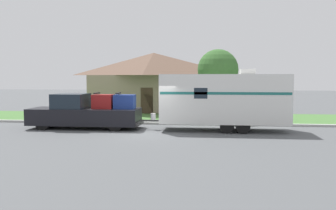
% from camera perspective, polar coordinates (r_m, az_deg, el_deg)
% --- Properties ---
extents(ground_plane, '(120.00, 120.00, 0.00)m').
position_cam_1_polar(ground_plane, '(19.77, -2.53, -4.36)').
color(ground_plane, '#515456').
extents(curb_strip, '(80.00, 0.30, 0.14)m').
position_cam_1_polar(curb_strip, '(23.44, -1.09, -2.79)').
color(curb_strip, '#ADADA8').
rests_on(curb_strip, ground_plane).
extents(lawn_strip, '(80.00, 7.00, 0.03)m').
position_cam_1_polar(lawn_strip, '(27.04, -0.08, -1.94)').
color(lawn_strip, '#477538').
rests_on(lawn_strip, ground_plane).
extents(house_across_street, '(10.66, 7.96, 5.07)m').
position_cam_1_polar(house_across_street, '(33.39, -2.19, 3.77)').
color(house_across_street, gray).
rests_on(house_across_street, ground_plane).
extents(pickup_truck, '(6.44, 2.08, 2.08)m').
position_cam_1_polar(pickup_truck, '(22.06, -12.50, -1.16)').
color(pickup_truck, black).
rests_on(pickup_truck, ground_plane).
extents(travel_trailer, '(8.01, 2.27, 3.40)m').
position_cam_1_polar(travel_trailer, '(20.81, 8.55, 0.96)').
color(travel_trailer, black).
rests_on(travel_trailer, ground_plane).
extents(mailbox, '(0.48, 0.20, 1.26)m').
position_cam_1_polar(mailbox, '(23.87, 8.10, -0.54)').
color(mailbox, brown).
rests_on(mailbox, ground_plane).
extents(tree_in_yard, '(2.74, 2.74, 4.82)m').
position_cam_1_polar(tree_in_yard, '(25.48, 7.62, 5.34)').
color(tree_in_yard, brown).
rests_on(tree_in_yard, ground_plane).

